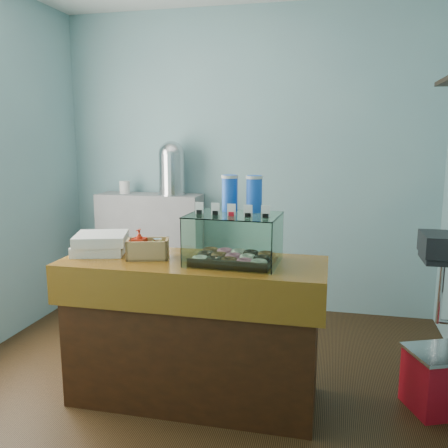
% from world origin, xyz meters
% --- Properties ---
extents(ground, '(3.50, 3.50, 0.00)m').
position_xyz_m(ground, '(0.00, 0.00, 0.00)').
color(ground, black).
rests_on(ground, ground).
extents(room_shell, '(3.54, 3.04, 2.82)m').
position_xyz_m(room_shell, '(0.03, 0.01, 1.71)').
color(room_shell, '#6F99A2').
rests_on(room_shell, ground).
extents(counter, '(1.60, 0.60, 0.90)m').
position_xyz_m(counter, '(0.00, -0.25, 0.46)').
color(counter, '#401D0C').
rests_on(counter, ground).
extents(back_shelf, '(1.00, 0.32, 1.10)m').
position_xyz_m(back_shelf, '(-0.90, 1.32, 0.55)').
color(back_shelf, gray).
rests_on(back_shelf, ground).
extents(display_case, '(0.55, 0.42, 0.51)m').
position_xyz_m(display_case, '(0.26, -0.22, 1.06)').
color(display_case, black).
rests_on(display_case, counter).
extents(condiment_crate, '(0.28, 0.21, 0.18)m').
position_xyz_m(condiment_crate, '(-0.29, -0.27, 0.97)').
color(condiment_crate, tan).
rests_on(condiment_crate, counter).
extents(pastry_boxes, '(0.41, 0.40, 0.13)m').
position_xyz_m(pastry_boxes, '(-0.63, -0.20, 0.96)').
color(pastry_boxes, silver).
rests_on(pastry_boxes, counter).
extents(coffee_urn, '(0.27, 0.27, 0.50)m').
position_xyz_m(coffee_urn, '(-0.66, 1.30, 1.36)').
color(coffee_urn, silver).
rests_on(coffee_urn, back_shelf).
extents(red_cooler, '(0.52, 0.46, 0.37)m').
position_xyz_m(red_cooler, '(1.51, -0.03, 0.19)').
color(red_cooler, red).
rests_on(red_cooler, ground).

